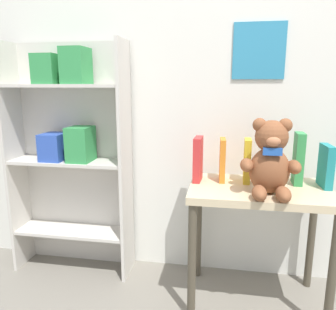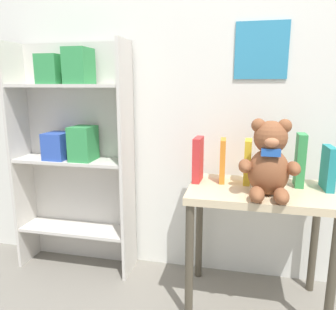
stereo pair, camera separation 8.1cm
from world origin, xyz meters
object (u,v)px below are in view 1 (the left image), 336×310
(book_standing_green, at_px, (298,159))
(book_standing_red, at_px, (198,159))
(book_standing_yellow, at_px, (247,161))
(book_standing_teal, at_px, (326,166))
(bookshelf_side, at_px, (71,145))
(display_table, at_px, (259,206))
(book_standing_orange, at_px, (222,160))
(teddy_bear, at_px, (270,160))
(book_standing_pink, at_px, (273,158))

(book_standing_green, bearing_deg, book_standing_red, -175.53)
(book_standing_yellow, relative_size, book_standing_teal, 1.08)
(bookshelf_side, xyz_separation_m, book_standing_yellow, (1.01, -0.10, -0.03))
(display_table, bearing_deg, book_standing_orange, 155.27)
(bookshelf_side, height_order, book_standing_orange, bookshelf_side)
(bookshelf_side, xyz_separation_m, book_standing_green, (1.26, -0.09, -0.01))
(book_standing_teal, bearing_deg, book_standing_green, 167.70)
(bookshelf_side, relative_size, book_standing_orange, 6.11)
(book_standing_orange, distance_m, book_standing_green, 0.38)
(teddy_bear, distance_m, book_standing_red, 0.38)
(book_standing_pink, xyz_separation_m, book_standing_teal, (0.25, -0.01, -0.03))
(bookshelf_side, distance_m, book_standing_red, 0.77)
(book_standing_red, bearing_deg, book_standing_orange, 12.14)
(book_standing_red, xyz_separation_m, book_standing_yellow, (0.25, 0.01, -0.00))
(teddy_bear, bearing_deg, book_standing_green, 49.03)
(book_standing_red, height_order, book_standing_orange, book_standing_red)
(bookshelf_side, bearing_deg, display_table, -9.49)
(book_standing_orange, xyz_separation_m, book_standing_teal, (0.50, -0.02, -0.01))
(bookshelf_side, distance_m, book_standing_yellow, 1.01)
(display_table, xyz_separation_m, book_standing_teal, (0.31, 0.07, 0.21))
(display_table, height_order, book_standing_orange, book_standing_orange)
(display_table, height_order, book_standing_green, book_standing_green)
(book_standing_pink, bearing_deg, bookshelf_side, 177.78)
(book_standing_red, xyz_separation_m, book_standing_pink, (0.38, 0.01, 0.02))
(display_table, distance_m, book_standing_green, 0.31)
(book_standing_orange, height_order, book_standing_yellow, book_standing_yellow)
(book_standing_green, bearing_deg, book_standing_teal, -8.89)
(bookshelf_side, height_order, book_standing_teal, bookshelf_side)
(teddy_bear, height_order, book_standing_orange, teddy_bear)
(display_table, xyz_separation_m, book_standing_pink, (0.06, 0.08, 0.23))
(teddy_bear, height_order, book_standing_yellow, teddy_bear)
(book_standing_yellow, bearing_deg, book_standing_red, -174.99)
(teddy_bear, bearing_deg, book_standing_orange, 139.61)
(book_standing_orange, bearing_deg, display_table, -27.17)
(book_standing_red, distance_m, book_standing_pink, 0.38)
(book_standing_yellow, xyz_separation_m, book_standing_pink, (0.13, 0.00, 0.02))
(book_standing_yellow, bearing_deg, book_standing_green, 3.91)
(display_table, distance_m, book_standing_yellow, 0.24)
(display_table, xyz_separation_m, book_standing_green, (0.19, 0.09, 0.23))
(bookshelf_side, relative_size, teddy_bear, 3.90)
(display_table, relative_size, teddy_bear, 1.96)
(book_standing_teal, bearing_deg, teddy_bear, -152.15)
(book_standing_orange, bearing_deg, book_standing_red, -172.97)
(bookshelf_side, xyz_separation_m, book_standing_teal, (1.38, -0.11, -0.04))
(book_standing_orange, height_order, book_standing_pink, book_standing_pink)
(book_standing_pink, bearing_deg, book_standing_red, -175.00)
(book_standing_pink, distance_m, book_standing_green, 0.13)
(teddy_bear, relative_size, book_standing_yellow, 1.55)
(book_standing_red, bearing_deg, bookshelf_side, 174.17)
(book_standing_green, bearing_deg, book_standing_yellow, -176.09)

